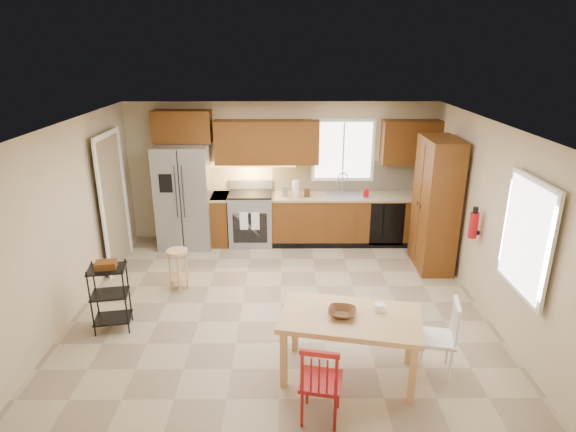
% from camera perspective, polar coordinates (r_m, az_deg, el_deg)
% --- Properties ---
extents(floor, '(5.50, 5.50, 0.00)m').
position_cam_1_polar(floor, '(6.86, -0.86, -10.22)').
color(floor, tan).
rests_on(floor, ground).
extents(ceiling, '(5.50, 5.00, 0.02)m').
position_cam_1_polar(ceiling, '(6.02, -0.99, 10.89)').
color(ceiling, silver).
rests_on(ceiling, ground).
extents(wall_back, '(5.50, 0.02, 2.50)m').
position_cam_1_polar(wall_back, '(8.73, -0.77, 5.24)').
color(wall_back, '#CCB793').
rests_on(wall_back, ground).
extents(wall_front, '(5.50, 0.02, 2.50)m').
position_cam_1_polar(wall_front, '(4.07, -1.24, -12.44)').
color(wall_front, '#CCB793').
rests_on(wall_front, ground).
extents(wall_left, '(0.02, 5.00, 2.50)m').
position_cam_1_polar(wall_left, '(6.93, -24.30, -0.38)').
color(wall_left, '#CCB793').
rests_on(wall_left, ground).
extents(wall_right, '(0.02, 5.00, 2.50)m').
position_cam_1_polar(wall_right, '(6.88, 22.64, -0.29)').
color(wall_right, '#CCB793').
rests_on(wall_right, ground).
extents(refrigerator, '(0.92, 0.75, 1.82)m').
position_cam_1_polar(refrigerator, '(8.64, -12.14, 2.31)').
color(refrigerator, gray).
rests_on(refrigerator, floor).
extents(range_stove, '(0.76, 0.63, 0.92)m').
position_cam_1_polar(range_stove, '(8.68, -4.40, -0.35)').
color(range_stove, gray).
rests_on(range_stove, floor).
extents(base_cabinet_narrow, '(0.30, 0.60, 0.90)m').
position_cam_1_polar(base_cabinet_narrow, '(8.75, -7.98, -0.39)').
color(base_cabinet_narrow, '#5A3110').
rests_on(base_cabinet_narrow, floor).
extents(base_cabinet_run, '(2.92, 0.60, 0.90)m').
position_cam_1_polar(base_cabinet_run, '(8.76, 7.71, -0.35)').
color(base_cabinet_run, '#5A3110').
rests_on(base_cabinet_run, floor).
extents(dishwasher, '(0.60, 0.02, 0.78)m').
position_cam_1_polar(dishwasher, '(8.59, 11.66, -1.00)').
color(dishwasher, black).
rests_on(dishwasher, floor).
extents(backsplash, '(2.92, 0.03, 0.55)m').
position_cam_1_polar(backsplash, '(8.81, 7.67, 4.71)').
color(backsplash, beige).
rests_on(backsplash, wall_back).
extents(upper_over_fridge, '(1.00, 0.35, 0.55)m').
position_cam_1_polar(upper_over_fridge, '(8.57, -12.45, 10.33)').
color(upper_over_fridge, '#58320E').
rests_on(upper_over_fridge, wall_back).
extents(upper_left_block, '(1.80, 0.35, 0.75)m').
position_cam_1_polar(upper_left_block, '(8.43, -2.52, 8.73)').
color(upper_left_block, '#58320E').
rests_on(upper_left_block, wall_back).
extents(upper_right_block, '(1.00, 0.35, 0.75)m').
position_cam_1_polar(upper_right_block, '(8.71, 14.34, 8.49)').
color(upper_right_block, '#58320E').
rests_on(upper_right_block, wall_back).
extents(window_back, '(1.12, 0.04, 1.12)m').
position_cam_1_polar(window_back, '(8.68, 6.56, 7.75)').
color(window_back, white).
rests_on(window_back, wall_back).
extents(sink, '(0.62, 0.46, 0.16)m').
position_cam_1_polar(sink, '(8.61, 6.57, 2.21)').
color(sink, gray).
rests_on(sink, base_cabinet_run).
extents(undercab_glow, '(1.60, 0.30, 0.01)m').
position_cam_1_polar(undercab_glow, '(8.51, -4.51, 6.06)').
color(undercab_glow, '#FFBF66').
rests_on(undercab_glow, wall_back).
extents(soap_bottle, '(0.09, 0.09, 0.19)m').
position_cam_1_polar(soap_bottle, '(8.53, 9.23, 2.87)').
color(soap_bottle, '#AC0B13').
rests_on(soap_bottle, base_cabinet_run).
extents(paper_towel, '(0.12, 0.12, 0.28)m').
position_cam_1_polar(paper_towel, '(8.44, 0.92, 3.28)').
color(paper_towel, white).
rests_on(paper_towel, base_cabinet_run).
extents(canister_steel, '(0.11, 0.11, 0.18)m').
position_cam_1_polar(canister_steel, '(8.46, -0.44, 2.95)').
color(canister_steel, gray).
rests_on(canister_steel, base_cabinet_run).
extents(canister_wood, '(0.10, 0.10, 0.14)m').
position_cam_1_polar(canister_wood, '(8.44, 2.28, 2.77)').
color(canister_wood, '#532C16').
rests_on(canister_wood, base_cabinet_run).
extents(pantry, '(0.50, 0.95, 2.10)m').
position_cam_1_polar(pantry, '(7.90, 17.10, 1.30)').
color(pantry, '#5A3110').
rests_on(pantry, floor).
extents(fire_extinguisher, '(0.12, 0.12, 0.36)m').
position_cam_1_polar(fire_extinguisher, '(7.01, 21.13, -1.03)').
color(fire_extinguisher, '#AC0B13').
rests_on(fire_extinguisher, wall_right).
extents(window_right, '(0.04, 1.02, 1.32)m').
position_cam_1_polar(window_right, '(5.81, 26.45, -2.28)').
color(window_right, white).
rests_on(window_right, wall_right).
extents(doorway, '(0.04, 0.95, 2.10)m').
position_cam_1_polar(doorway, '(8.10, -20.07, 1.43)').
color(doorway, '#8C7A59').
rests_on(doorway, wall_left).
extents(dining_table, '(1.60, 1.10, 0.71)m').
position_cam_1_polar(dining_table, '(5.40, 7.25, -15.01)').
color(dining_table, tan).
rests_on(dining_table, floor).
extents(chair_red, '(0.47, 0.47, 0.86)m').
position_cam_1_polar(chair_red, '(4.81, 3.95, -18.80)').
color(chair_red, maroon).
rests_on(chair_red, floor).
extents(chair_white, '(0.47, 0.47, 0.86)m').
position_cam_1_polar(chair_white, '(5.60, 17.17, -13.54)').
color(chair_white, white).
rests_on(chair_white, floor).
extents(table_bowl, '(0.35, 0.35, 0.07)m').
position_cam_1_polar(table_bowl, '(5.19, 6.41, -11.72)').
color(table_bowl, '#532C16').
rests_on(table_bowl, dining_table).
extents(table_jar, '(0.12, 0.12, 0.12)m').
position_cam_1_polar(table_jar, '(5.32, 10.79, -10.81)').
color(table_jar, white).
rests_on(table_jar, dining_table).
extents(bar_stool, '(0.40, 0.40, 0.63)m').
position_cam_1_polar(bar_stool, '(7.23, -12.86, -6.27)').
color(bar_stool, tan).
rests_on(bar_stool, floor).
extents(utility_cart, '(0.49, 0.41, 0.88)m').
position_cam_1_polar(utility_cart, '(6.47, -20.30, -9.04)').
color(utility_cart, black).
rests_on(utility_cart, floor).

